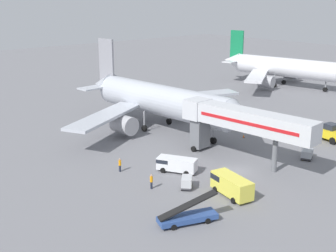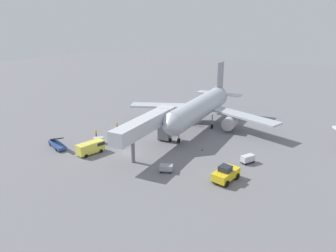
{
  "view_description": "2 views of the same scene",
  "coord_description": "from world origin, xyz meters",
  "px_view_note": "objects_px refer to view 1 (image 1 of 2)",
  "views": [
    {
      "loc": [
        -43.01,
        -35.06,
        22.06
      ],
      "look_at": [
        1.72,
        15.9,
        2.22
      ],
      "focal_mm": 48.13,
      "sensor_mm": 36.0,
      "label": 1
    },
    {
      "loc": [
        38.2,
        -47.66,
        25.88
      ],
      "look_at": [
        1.88,
        11.08,
        2.83
      ],
      "focal_mm": 35.24,
      "sensor_mm": 36.0,
      "label": 2
    }
  ],
  "objects_px": {
    "service_van_mid_right": "(231,184)",
    "ground_crew_worker_foreground": "(120,165)",
    "airplane_at_gate": "(159,100)",
    "baggage_cart_rear_right": "(307,154)",
    "ground_crew_worker_midground": "(151,181)",
    "baggage_cart_mid_left": "(187,182)",
    "safety_cone_alpha": "(244,136)",
    "service_van_mid_center": "(176,164)",
    "pushback_tug": "(330,132)",
    "belt_loader_truck": "(188,216)",
    "baggage_cart_near_center": "(286,123)",
    "airplane_background": "(282,68)",
    "jet_bridge": "(238,121)"
  },
  "relations": [
    {
      "from": "baggage_cart_near_center",
      "to": "baggage_cart_mid_left",
      "type": "xyz_separation_m",
      "value": [
        -30.34,
        -7.18,
        -0.08
      ]
    },
    {
      "from": "airplane_at_gate",
      "to": "baggage_cart_mid_left",
      "type": "distance_m",
      "value": 25.43
    },
    {
      "from": "service_van_mid_center",
      "to": "ground_crew_worker_midground",
      "type": "relative_size",
      "value": 2.98
    },
    {
      "from": "pushback_tug",
      "to": "ground_crew_worker_midground",
      "type": "height_order",
      "value": "pushback_tug"
    },
    {
      "from": "belt_loader_truck",
      "to": "service_van_mid_right",
      "type": "xyz_separation_m",
      "value": [
        8.21,
        1.48,
        0.57
      ]
    },
    {
      "from": "ground_crew_worker_foreground",
      "to": "safety_cone_alpha",
      "type": "relative_size",
      "value": 3.67
    },
    {
      "from": "ground_crew_worker_foreground",
      "to": "airplane_background",
      "type": "xyz_separation_m",
      "value": [
        63.41,
        19.97,
        3.71
      ]
    },
    {
      "from": "airplane_at_gate",
      "to": "pushback_tug",
      "type": "distance_m",
      "value": 27.94
    },
    {
      "from": "baggage_cart_rear_right",
      "to": "baggage_cart_mid_left",
      "type": "relative_size",
      "value": 1.11
    },
    {
      "from": "service_van_mid_center",
      "to": "safety_cone_alpha",
      "type": "bearing_deg",
      "value": 11.14
    },
    {
      "from": "ground_crew_worker_midground",
      "to": "baggage_cart_mid_left",
      "type": "bearing_deg",
      "value": -39.33
    },
    {
      "from": "service_van_mid_center",
      "to": "ground_crew_worker_midground",
      "type": "bearing_deg",
      "value": -160.26
    },
    {
      "from": "ground_crew_worker_midground",
      "to": "baggage_cart_rear_right",
      "type": "bearing_deg",
      "value": -16.09
    },
    {
      "from": "baggage_cart_rear_right",
      "to": "ground_crew_worker_foreground",
      "type": "bearing_deg",
      "value": 149.07
    },
    {
      "from": "baggage_cart_near_center",
      "to": "baggage_cart_mid_left",
      "type": "distance_m",
      "value": 31.18
    },
    {
      "from": "safety_cone_alpha",
      "to": "baggage_cart_rear_right",
      "type": "bearing_deg",
      "value": -94.85
    },
    {
      "from": "baggage_cart_rear_right",
      "to": "baggage_cart_mid_left",
      "type": "distance_m",
      "value": 19.84
    },
    {
      "from": "belt_loader_truck",
      "to": "baggage_cart_mid_left",
      "type": "relative_size",
      "value": 2.7
    },
    {
      "from": "pushback_tug",
      "to": "service_van_mid_center",
      "type": "relative_size",
      "value": 1.03
    },
    {
      "from": "airplane_at_gate",
      "to": "service_van_mid_right",
      "type": "xyz_separation_m",
      "value": [
        -11.09,
        -25.83,
        -3.59
      ]
    },
    {
      "from": "baggage_cart_rear_right",
      "to": "baggage_cart_mid_left",
      "type": "bearing_deg",
      "value": 168.68
    },
    {
      "from": "baggage_cart_mid_left",
      "to": "ground_crew_worker_midground",
      "type": "height_order",
      "value": "ground_crew_worker_midground"
    },
    {
      "from": "airplane_at_gate",
      "to": "baggage_cart_rear_right",
      "type": "bearing_deg",
      "value": -76.69
    },
    {
      "from": "baggage_cart_mid_left",
      "to": "service_van_mid_center",
      "type": "bearing_deg",
      "value": 61.76
    },
    {
      "from": "belt_loader_truck",
      "to": "ground_crew_worker_foreground",
      "type": "height_order",
      "value": "belt_loader_truck"
    },
    {
      "from": "service_van_mid_center",
      "to": "baggage_cart_mid_left",
      "type": "relative_size",
      "value": 2.3
    },
    {
      "from": "belt_loader_truck",
      "to": "safety_cone_alpha",
      "type": "height_order",
      "value": "belt_loader_truck"
    },
    {
      "from": "pushback_tug",
      "to": "airplane_at_gate",
      "type": "bearing_deg",
      "value": 125.19
    },
    {
      "from": "service_van_mid_center",
      "to": "ground_crew_worker_foreground",
      "type": "relative_size",
      "value": 3.0
    },
    {
      "from": "pushback_tug",
      "to": "service_van_mid_center",
      "type": "bearing_deg",
      "value": 167.01
    },
    {
      "from": "jet_bridge",
      "to": "airplane_background",
      "type": "relative_size",
      "value": 0.54
    },
    {
      "from": "ground_crew_worker_foreground",
      "to": "airplane_background",
      "type": "height_order",
      "value": "airplane_background"
    },
    {
      "from": "ground_crew_worker_foreground",
      "to": "ground_crew_worker_midground",
      "type": "height_order",
      "value": "ground_crew_worker_midground"
    },
    {
      "from": "airplane_at_gate",
      "to": "safety_cone_alpha",
      "type": "height_order",
      "value": "airplane_at_gate"
    },
    {
      "from": "belt_loader_truck",
      "to": "baggage_cart_near_center",
      "type": "bearing_deg",
      "value": 20.3
    },
    {
      "from": "jet_bridge",
      "to": "baggage_cart_near_center",
      "type": "height_order",
      "value": "jet_bridge"
    },
    {
      "from": "service_van_mid_center",
      "to": "baggage_cart_rear_right",
      "type": "distance_m",
      "value": 18.99
    },
    {
      "from": "baggage_cart_mid_left",
      "to": "airplane_background",
      "type": "bearing_deg",
      "value": 25.96
    },
    {
      "from": "service_van_mid_center",
      "to": "safety_cone_alpha",
      "type": "relative_size",
      "value": 11.02
    },
    {
      "from": "safety_cone_alpha",
      "to": "baggage_cart_near_center",
      "type": "bearing_deg",
      "value": -6.24
    },
    {
      "from": "pushback_tug",
      "to": "service_van_mid_center",
      "type": "height_order",
      "value": "pushback_tug"
    },
    {
      "from": "safety_cone_alpha",
      "to": "belt_loader_truck",
      "type": "bearing_deg",
      "value": -151.2
    },
    {
      "from": "service_van_mid_right",
      "to": "ground_crew_worker_foreground",
      "type": "relative_size",
      "value": 3.26
    },
    {
      "from": "belt_loader_truck",
      "to": "baggage_cart_near_center",
      "type": "relative_size",
      "value": 2.26
    },
    {
      "from": "airplane_at_gate",
      "to": "safety_cone_alpha",
      "type": "xyz_separation_m",
      "value": [
        6.95,
        -12.88,
        -4.67
      ]
    },
    {
      "from": "baggage_cart_near_center",
      "to": "ground_crew_worker_foreground",
      "type": "bearing_deg",
      "value": 176.0
    },
    {
      "from": "pushback_tug",
      "to": "baggage_cart_rear_right",
      "type": "xyz_separation_m",
      "value": [
        -10.05,
        -2.39,
        -0.54
      ]
    },
    {
      "from": "jet_bridge",
      "to": "airplane_background",
      "type": "bearing_deg",
      "value": 29.17
    },
    {
      "from": "baggage_cart_mid_left",
      "to": "ground_crew_worker_midground",
      "type": "bearing_deg",
      "value": 140.67
    },
    {
      "from": "airplane_at_gate",
      "to": "baggage_cart_rear_right",
      "type": "distance_m",
      "value": 26.05
    }
  ]
}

